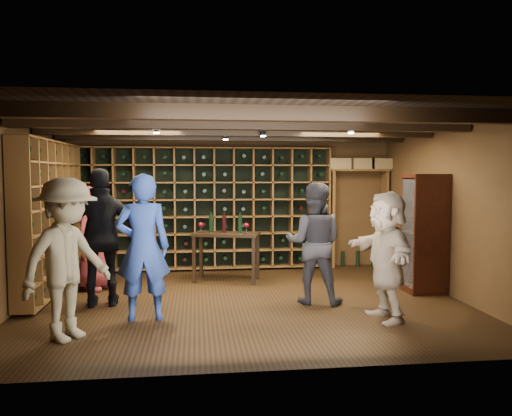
{
  "coord_description": "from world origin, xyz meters",
  "views": [
    {
      "loc": [
        -0.68,
        -6.86,
        1.79
      ],
      "look_at": [
        0.17,
        0.2,
        1.29
      ],
      "focal_mm": 35.0,
      "sensor_mm": 36.0,
      "label": 1
    }
  ],
  "objects": [
    {
      "name": "man_blue_shirt",
      "position": [
        -1.32,
        -0.73,
        0.89
      ],
      "size": [
        0.69,
        0.49,
        1.79
      ],
      "primitive_type": "imported",
      "rotation": [
        0.0,
        0.0,
        3.24
      ],
      "color": "navy",
      "rests_on": "ground"
    },
    {
      "name": "guest_beige",
      "position": [
        1.62,
        -1.09,
        0.79
      ],
      "size": [
        0.58,
        1.49,
        1.58
      ],
      "primitive_type": "imported",
      "rotation": [
        0.0,
        0.0,
        4.79
      ],
      "color": "gray",
      "rests_on": "ground"
    },
    {
      "name": "ground",
      "position": [
        0.0,
        0.0,
        0.0
      ],
      "size": [
        6.0,
        6.0,
        0.0
      ],
      "primitive_type": "plane",
      "color": "black",
      "rests_on": "ground"
    },
    {
      "name": "guest_red_floral",
      "position": [
        -2.23,
        0.98,
        0.81
      ],
      "size": [
        0.83,
        0.94,
        1.61
      ],
      "primitive_type": "imported",
      "rotation": [
        0.0,
        0.0,
        1.06
      ],
      "color": "maroon",
      "rests_on": "ground"
    },
    {
      "name": "display_cabinet",
      "position": [
        2.71,
        0.2,
        0.86
      ],
      "size": [
        0.55,
        0.5,
        1.75
      ],
      "color": "black",
      "rests_on": "ground"
    },
    {
      "name": "wine_rack_back",
      "position": [
        -0.52,
        2.33,
        1.15
      ],
      "size": [
        4.65,
        0.3,
        2.2
      ],
      "color": "brown",
      "rests_on": "ground"
    },
    {
      "name": "room_shell",
      "position": [
        0.0,
        0.05,
        2.42
      ],
      "size": [
        6.0,
        6.0,
        6.0
      ],
      "color": "#50361B",
      "rests_on": "ground"
    },
    {
      "name": "guest_woman_black",
      "position": [
        -1.93,
        -0.02,
        0.93
      ],
      "size": [
        1.13,
        0.56,
        1.86
      ],
      "primitive_type": "imported",
      "rotation": [
        0.0,
        0.0,
        3.24
      ],
      "color": "black",
      "rests_on": "ground"
    },
    {
      "name": "tasting_table",
      "position": [
        -0.19,
        1.32,
        0.72
      ],
      "size": [
        1.17,
        0.8,
        1.09
      ],
      "rotation": [
        0.0,
        0.0,
        -0.27
      ],
      "color": "black",
      "rests_on": "ground"
    },
    {
      "name": "man_grey_suit",
      "position": [
        0.93,
        -0.2,
        0.83
      ],
      "size": [
        0.97,
        0.86,
        1.66
      ],
      "primitive_type": "imported",
      "rotation": [
        0.0,
        0.0,
        2.8
      ],
      "color": "black",
      "rests_on": "ground"
    },
    {
      "name": "wine_rack_left",
      "position": [
        -2.83,
        0.82,
        1.15
      ],
      "size": [
        0.3,
        2.65,
        2.2
      ],
      "color": "brown",
      "rests_on": "ground"
    },
    {
      "name": "crate_shelf",
      "position": [
        2.41,
        2.32,
        1.57
      ],
      "size": [
        1.2,
        0.32,
        2.07
      ],
      "color": "brown",
      "rests_on": "ground"
    },
    {
      "name": "guest_khaki",
      "position": [
        -2.06,
        -1.38,
        0.87
      ],
      "size": [
        1.18,
        1.29,
        1.74
      ],
      "primitive_type": "imported",
      "rotation": [
        0.0,
        0.0,
        0.95
      ],
      "color": "#7D7456",
      "rests_on": "ground"
    }
  ]
}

